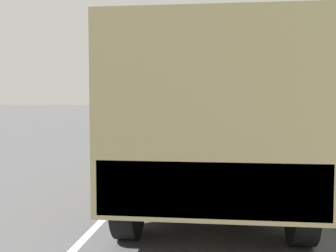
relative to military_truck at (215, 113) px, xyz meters
name	(u,v)px	position (x,y,z in m)	size (l,w,h in m)	color
ground_plane	(197,121)	(-1.74, 27.80, -1.66)	(180.00, 180.00, 0.00)	#4C4C4F
lane_centre_stripe	(197,121)	(-1.74, 27.80, -1.66)	(0.12, 120.00, 0.00)	silver
sidewalk_right	(251,121)	(2.76, 27.80, -1.60)	(1.80, 120.00, 0.12)	#ADAAA3
grass_strip_right	(306,122)	(7.16, 27.80, -1.65)	(7.00, 120.00, 0.02)	#6B9347
military_truck	(215,113)	(0.00, 0.00, 0.00)	(2.59, 6.98, 2.88)	#606647
car_nearest_ahead	(218,123)	(0.01, 13.08, -0.93)	(1.75, 4.68, 1.62)	navy
car_second_ahead	(176,112)	(-3.73, 29.37, -0.94)	(1.73, 3.93, 1.61)	maroon
car_third_ahead	(185,109)	(-3.91, 41.13, -0.93)	(1.85, 4.48, 1.62)	navy
tree_far_right	(305,40)	(6.37, 24.86, 4.62)	(3.70, 3.70, 8.16)	brown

